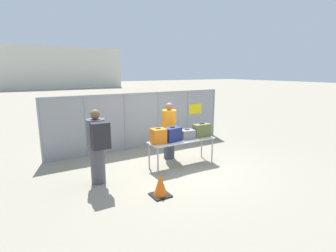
% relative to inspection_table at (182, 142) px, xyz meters
% --- Properties ---
extents(ground_plane, '(120.00, 120.00, 0.00)m').
position_rel_inspection_table_xyz_m(ground_plane, '(-0.14, 0.01, -0.68)').
color(ground_plane, gray).
extents(fence_section, '(6.61, 0.07, 1.93)m').
position_rel_inspection_table_xyz_m(fence_section, '(-0.12, 2.28, 0.33)').
color(fence_section, gray).
rests_on(fence_section, ground_plane).
extents(inspection_table, '(1.96, 0.62, 0.74)m').
position_rel_inspection_table_xyz_m(inspection_table, '(0.00, 0.00, 0.00)').
color(inspection_table, '#B2B2AD').
rests_on(inspection_table, ground_plane).
extents(suitcase_orange, '(0.39, 0.35, 0.42)m').
position_rel_inspection_table_xyz_m(suitcase_orange, '(-0.73, 0.06, 0.26)').
color(suitcase_orange, orange).
rests_on(suitcase_orange, inspection_table).
extents(suitcase_navy, '(0.51, 0.36, 0.41)m').
position_rel_inspection_table_xyz_m(suitcase_navy, '(-0.29, 0.03, 0.25)').
color(suitcase_navy, navy).
rests_on(suitcase_navy, inspection_table).
extents(suitcase_grey, '(0.43, 0.36, 0.29)m').
position_rel_inspection_table_xyz_m(suitcase_grey, '(0.21, 0.03, 0.19)').
color(suitcase_grey, slate).
rests_on(suitcase_grey, inspection_table).
extents(suitcase_olive, '(0.52, 0.28, 0.41)m').
position_rel_inspection_table_xyz_m(suitcase_olive, '(0.71, -0.00, 0.25)').
color(suitcase_olive, '#566033').
rests_on(suitcase_olive, inspection_table).
extents(traveler_hooded, '(0.45, 0.69, 1.80)m').
position_rel_inspection_table_xyz_m(traveler_hooded, '(-2.42, -0.04, 0.31)').
color(traveler_hooded, '#4C4C51').
rests_on(traveler_hooded, ground_plane).
extents(security_worker_near, '(0.43, 0.43, 1.73)m').
position_rel_inspection_table_xyz_m(security_worker_near, '(0.01, 0.70, 0.21)').
color(security_worker_near, '#383D4C').
rests_on(security_worker_near, ground_plane).
extents(utility_trailer, '(3.26, 2.17, 0.74)m').
position_rel_inspection_table_xyz_m(utility_trailer, '(2.45, 4.38, -0.25)').
color(utility_trailer, silver).
rests_on(utility_trailer, ground_plane).
extents(distant_hangar, '(17.81, 11.21, 6.19)m').
position_rel_inspection_table_xyz_m(distant_hangar, '(3.43, 41.98, 2.41)').
color(distant_hangar, beige).
rests_on(distant_hangar, ground_plane).
extents(traffic_cone, '(0.40, 0.40, 0.50)m').
position_rel_inspection_table_xyz_m(traffic_cone, '(-1.48, -1.36, -0.45)').
color(traffic_cone, black).
rests_on(traffic_cone, ground_plane).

